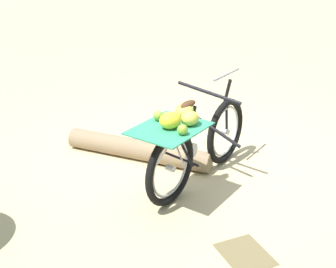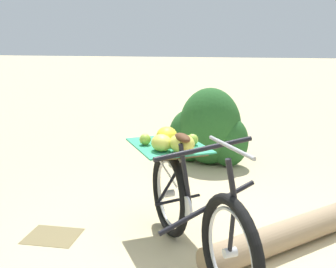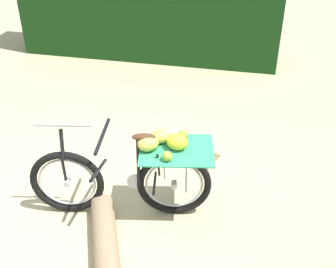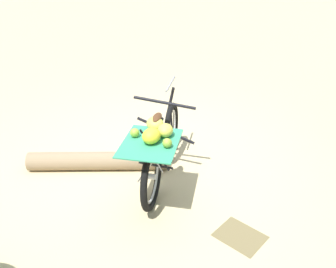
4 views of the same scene
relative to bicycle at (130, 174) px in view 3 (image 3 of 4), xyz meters
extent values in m
plane|color=#C6B284|center=(0.25, -0.26, -0.48)|extent=(60.00, 60.00, 0.00)
torus|color=black|center=(0.32, -0.54, -0.11)|extent=(0.43, 0.66, 0.73)
torus|color=#B7B7BC|center=(0.32, -0.54, -0.11)|extent=(0.31, 0.50, 0.57)
cylinder|color=#B7B7BC|center=(0.32, -0.54, -0.11)|extent=(0.10, 0.09, 0.06)
torus|color=black|center=(-0.21, 0.36, -0.11)|extent=(0.43, 0.66, 0.73)
torus|color=#B7B7BC|center=(-0.21, 0.36, -0.11)|extent=(0.31, 0.50, 0.57)
cylinder|color=#B7B7BC|center=(-0.21, 0.36, -0.11)|extent=(0.10, 0.09, 0.06)
cylinder|color=black|center=(0.16, -0.26, 0.05)|extent=(0.62, 0.39, 0.30)
cylinder|color=black|center=(0.12, -0.20, 0.44)|extent=(0.63, 0.40, 0.11)
cylinder|color=black|center=(-0.04, 0.07, 0.16)|extent=(0.11, 0.09, 0.49)
cylinder|color=black|center=(-0.12, 0.20, -0.10)|extent=(0.34, 0.22, 0.05)
cylinder|color=black|center=(-0.14, 0.24, 0.11)|extent=(0.29, 0.18, 0.47)
cylinder|color=black|center=(0.33, -0.55, 0.04)|extent=(0.06, 0.05, 0.30)
cylinder|color=black|center=(0.32, -0.53, 0.33)|extent=(0.10, 0.08, 0.30)
cylinder|color=gray|center=(0.30, -0.50, 0.54)|extent=(0.29, 0.46, 0.02)
ellipsoid|color=#4C2D19|center=(-0.07, 0.12, 0.43)|extent=(0.19, 0.24, 0.06)
cylinder|color=#B7B7BC|center=(-0.02, 0.04, -0.08)|extent=(0.10, 0.15, 0.16)
cylinder|color=#B7B7BC|center=(-0.17, 0.28, 0.08)|extent=(0.18, 0.12, 0.39)
cylinder|color=#B7B7BC|center=(-0.27, 0.46, 0.08)|extent=(0.22, 0.14, 0.39)
cube|color=brown|center=(-0.22, 0.38, 0.28)|extent=(0.69, 0.74, 0.02)
cube|color=#33936B|center=(-0.22, 0.38, 0.30)|extent=(0.81, 0.86, 0.01)
ellipsoid|color=#CCC64C|center=(-0.24, 0.19, 0.37)|extent=(0.23, 0.24, 0.13)
ellipsoid|color=#CCC64C|center=(-0.08, 0.17, 0.38)|extent=(0.26, 0.24, 0.15)
ellipsoid|color=yellow|center=(-0.24, 0.38, 0.38)|extent=(0.20, 0.23, 0.15)
sphere|color=#8CAD38|center=(-0.03, 0.41, 0.35)|extent=(0.09, 0.09, 0.09)
sphere|color=#8CAD38|center=(-0.41, 0.34, 0.35)|extent=(0.09, 0.09, 0.09)
cube|color=olive|center=(-1.17, 0.14, -0.47)|extent=(0.44, 0.36, 0.01)
camera|label=1|loc=(-3.70, 1.93, 1.92)|focal=49.94mm
camera|label=2|loc=(0.37, -2.90, 1.18)|focal=45.03mm
camera|label=3|loc=(2.51, 2.03, 2.48)|focal=44.83mm
camera|label=4|loc=(-2.37, 2.49, 1.99)|focal=37.79mm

